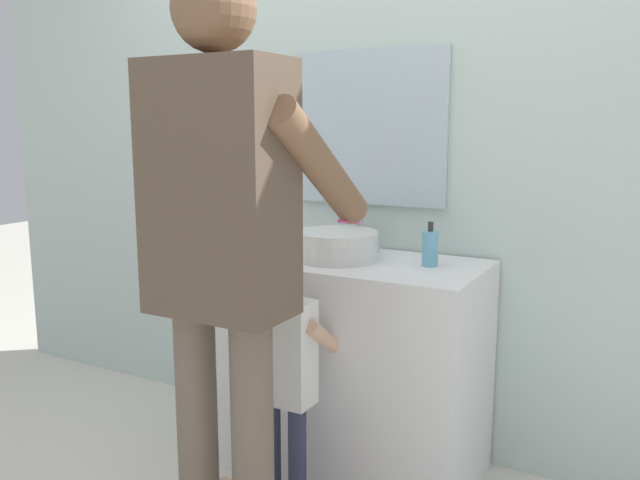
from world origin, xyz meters
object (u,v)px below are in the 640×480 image
object	(u,v)px
toothbrush_cup	(256,238)
adult_parent	(222,228)
child_toddler	(285,366)
soap_bottle	(430,248)

from	to	relation	value
toothbrush_cup	adult_parent	size ratio (longest dim) A/B	0.12
toothbrush_cup	child_toddler	size ratio (longest dim) A/B	0.23
child_toddler	adult_parent	world-z (taller)	adult_parent
soap_bottle	child_toddler	bearing A→B (deg)	-129.00
child_toddler	adult_parent	distance (m)	0.62
child_toddler	adult_parent	size ratio (longest dim) A/B	0.51
toothbrush_cup	child_toddler	distance (m)	0.66
child_toddler	soap_bottle	bearing A→B (deg)	51.00
soap_bottle	child_toddler	distance (m)	0.68
soap_bottle	adult_parent	distance (m)	0.86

